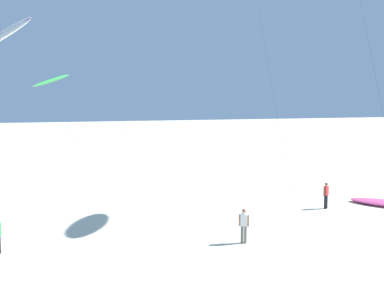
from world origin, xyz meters
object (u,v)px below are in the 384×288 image
Objects in this scene: flying_kite_8 at (52,80)px; person_near_right at (326,194)px; flying_kite_6 at (1,36)px; person_near_left at (244,224)px.

flying_kite_8 reaches higher than person_near_right.
flying_kite_6 is 7.57× the size of person_near_left.
flying_kite_6 is at bearing -111.58° from flying_kite_8.
flying_kite_8 is 26.94m from person_near_right.
flying_kite_6 is 24.48m from person_near_right.
person_near_left is (7.40, -25.14, -7.80)m from flying_kite_8.
flying_kite_8 is at bearing 126.69° from person_near_right.
flying_kite_8 is at bearing 68.42° from flying_kite_6.
flying_kite_6 is 7.57× the size of person_near_right.
flying_kite_8 is (3.78, 9.56, -2.58)m from flying_kite_6.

